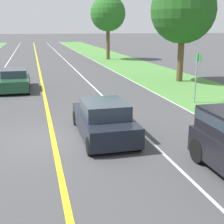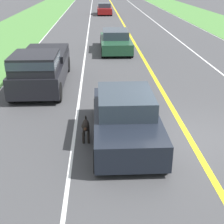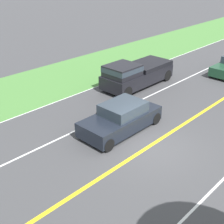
% 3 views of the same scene
% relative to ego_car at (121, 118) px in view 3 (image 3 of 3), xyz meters
% --- Properties ---
extents(ground_plane, '(400.00, 400.00, 0.00)m').
position_rel_ego_car_xyz_m(ground_plane, '(-1.94, 0.20, -0.66)').
color(ground_plane, '#424244').
extents(centre_divider_line, '(0.18, 160.00, 0.01)m').
position_rel_ego_car_xyz_m(centre_divider_line, '(-1.94, 0.20, -0.65)').
color(centre_divider_line, yellow).
rests_on(centre_divider_line, ground).
extents(lane_edge_line_right, '(0.14, 160.00, 0.01)m').
position_rel_ego_car_xyz_m(lane_edge_line_right, '(5.06, 0.20, -0.65)').
color(lane_edge_line_right, white).
rests_on(lane_edge_line_right, ground).
extents(lane_dash_same_dir, '(0.10, 160.00, 0.01)m').
position_rel_ego_car_xyz_m(lane_dash_same_dir, '(1.56, 0.20, -0.65)').
color(lane_dash_same_dir, white).
rests_on(lane_dash_same_dir, ground).
extents(lane_dash_oncoming, '(0.10, 160.00, 0.01)m').
position_rel_ego_car_xyz_m(lane_dash_oncoming, '(-5.44, 0.20, -0.65)').
color(lane_dash_oncoming, white).
rests_on(lane_dash_oncoming, ground).
extents(grass_verge_right, '(6.00, 160.00, 0.03)m').
position_rel_ego_car_xyz_m(grass_verge_right, '(8.06, 0.20, -0.64)').
color(grass_verge_right, '#4C843D').
rests_on(grass_verge_right, ground).
extents(ego_car, '(1.89, 4.26, 1.41)m').
position_rel_ego_car_xyz_m(ego_car, '(0.00, 0.00, 0.00)').
color(ego_car, black).
rests_on(ego_car, ground).
extents(dog, '(0.23, 1.14, 0.77)m').
position_rel_ego_car_xyz_m(dog, '(1.18, 0.15, -0.18)').
color(dog, black).
rests_on(dog, ground).
extents(pickup_truck, '(2.03, 5.25, 1.76)m').
position_rel_ego_car_xyz_m(pickup_truck, '(3.24, -4.95, 0.24)').
color(pickup_truck, black).
rests_on(pickup_truck, ground).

